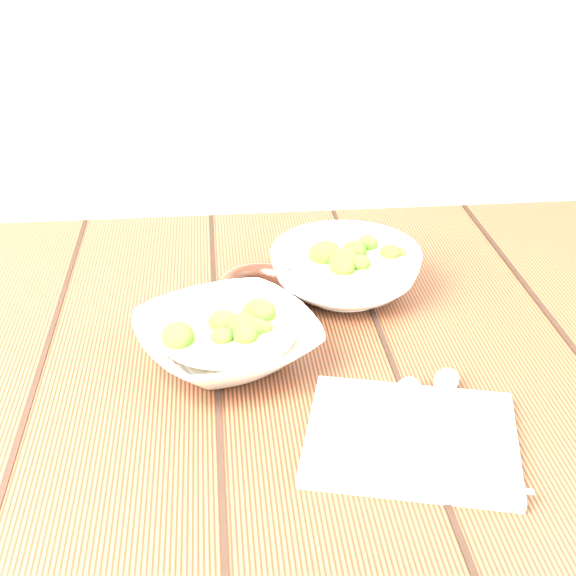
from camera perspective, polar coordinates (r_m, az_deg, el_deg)
The scene contains 7 objects.
table at distance 1.02m, azimuth -3.69°, elevation -9.77°, with size 1.20×0.80×0.75m.
soup_bowl_front at distance 0.92m, azimuth -4.36°, elevation -3.60°, with size 0.26×0.26×0.06m.
soup_bowl_back at distance 1.06m, azimuth 4.11°, elevation 1.32°, with size 0.23×0.23×0.07m.
trivet at distance 1.05m, azimuth -2.03°, elevation -0.04°, with size 0.12×0.12×0.03m, color black.
napkin at distance 0.81m, azimuth 8.75°, elevation -10.48°, with size 0.20×0.17×0.01m, color beige.
spoon_left at distance 0.84m, azimuth 8.26°, elevation -8.42°, with size 0.08×0.16×0.01m.
spoon_right at distance 0.86m, azimuth 10.85°, elevation -7.64°, with size 0.08×0.16×0.01m.
Camera 1 is at (-0.02, -0.81, 1.26)m, focal length 50.00 mm.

